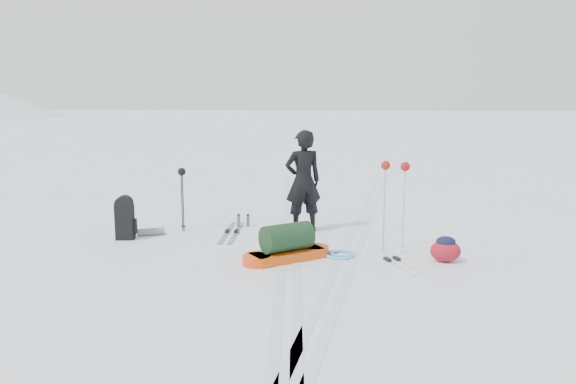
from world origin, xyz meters
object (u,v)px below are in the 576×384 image
object	(u,v)px
pulk_sled	(287,246)
ski_poles_black	(182,179)
skier	(303,181)
expedition_rucksack	(128,219)

from	to	relation	value
pulk_sled	ski_poles_black	distance (m)	2.99
skier	ski_poles_black	size ratio (longest dim) A/B	1.58
pulk_sled	expedition_rucksack	xyz separation A→B (m)	(-3.08, 1.14, 0.15)
expedition_rucksack	skier	bearing A→B (deg)	7.49
skier	expedition_rucksack	size ratio (longest dim) A/B	2.42
skier	expedition_rucksack	world-z (taller)	skier
expedition_rucksack	ski_poles_black	size ratio (longest dim) A/B	0.65
pulk_sled	ski_poles_black	world-z (taller)	ski_poles_black
skier	pulk_sled	bearing A→B (deg)	64.69
ski_poles_black	pulk_sled	bearing A→B (deg)	-39.41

